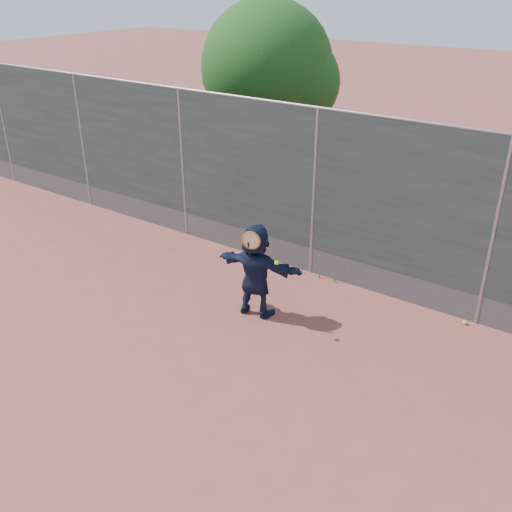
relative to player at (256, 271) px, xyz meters
The scene contains 7 objects.
ground 1.93m from the player, 89.28° to the right, with size 80.00×80.00×0.00m, color #9E4C42.
player is the anchor object (origin of this frame).
ball_ground 3.38m from the player, 28.67° to the left, with size 0.07×0.07×0.07m, color #B8E132.
fence 1.91m from the player, 89.27° to the left, with size 20.00×0.06×3.03m.
swing_action 0.61m from the player, 64.69° to the right, with size 0.65×0.15×0.51m.
tree_left 5.96m from the player, 120.56° to the left, with size 3.15×3.00×4.53m.
weed_clump 1.77m from the player, 78.92° to the left, with size 0.68×0.07×0.30m.
Camera 1 is at (4.46, -4.71, 4.96)m, focal length 40.00 mm.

